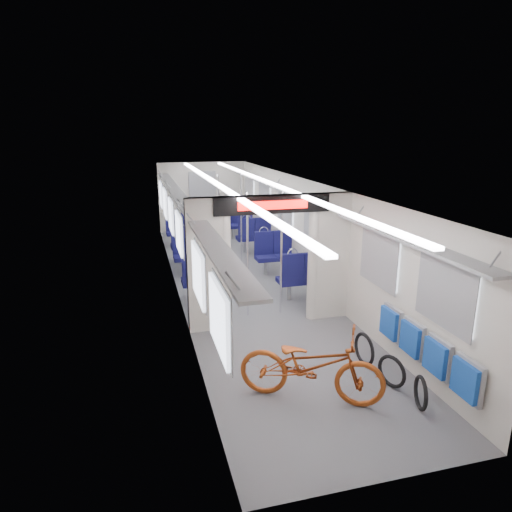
{
  "coord_description": "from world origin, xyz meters",
  "views": [
    {
      "loc": [
        -2.2,
        -9.28,
        3.37
      ],
      "look_at": [
        -0.08,
        -1.34,
        1.07
      ],
      "focal_mm": 32.0,
      "sensor_mm": 36.0,
      "label": 1
    }
  ],
  "objects_px": {
    "seat_bay_near_right": "(287,261)",
    "seat_bay_far_left": "(185,234)",
    "bike_hoop_a": "(421,395)",
    "stanchion_near_right": "(281,254)",
    "bike_hoop_c": "(364,351)",
    "stanchion_far_left": "(219,222)",
    "stanchion_near_left": "(248,256)",
    "bicycle": "(311,365)",
    "stanchion_far_right": "(241,218)",
    "bike_hoop_b": "(392,373)",
    "seat_bay_far_right": "(246,227)",
    "flip_bench": "(424,348)",
    "seat_bay_near_left": "(199,260)"
  },
  "relations": [
    {
      "from": "bike_hoop_c",
      "to": "seat_bay_far_right",
      "type": "bearing_deg",
      "value": 89.71
    },
    {
      "from": "flip_bench",
      "to": "bike_hoop_a",
      "type": "relative_size",
      "value": 4.74
    },
    {
      "from": "bicycle",
      "to": "bike_hoop_a",
      "type": "distance_m",
      "value": 1.39
    },
    {
      "from": "bicycle",
      "to": "stanchion_far_right",
      "type": "bearing_deg",
      "value": 23.26
    },
    {
      "from": "seat_bay_near_right",
      "to": "stanchion_far_right",
      "type": "distance_m",
      "value": 2.28
    },
    {
      "from": "bicycle",
      "to": "stanchion_far_left",
      "type": "bearing_deg",
      "value": 29.03
    },
    {
      "from": "bicycle",
      "to": "stanchion_far_left",
      "type": "distance_m",
      "value": 6.13
    },
    {
      "from": "seat_bay_near_right",
      "to": "stanchion_near_right",
      "type": "height_order",
      "value": "stanchion_near_right"
    },
    {
      "from": "bike_hoop_b",
      "to": "stanchion_far_right",
      "type": "bearing_deg",
      "value": 95.0
    },
    {
      "from": "seat_bay_near_left",
      "to": "stanchion_near_right",
      "type": "relative_size",
      "value": 0.99
    },
    {
      "from": "bike_hoop_b",
      "to": "seat_bay_far_left",
      "type": "bearing_deg",
      "value": 103.96
    },
    {
      "from": "flip_bench",
      "to": "seat_bay_far_left",
      "type": "height_order",
      "value": "seat_bay_far_left"
    },
    {
      "from": "bike_hoop_a",
      "to": "seat_bay_near_right",
      "type": "relative_size",
      "value": 0.2
    },
    {
      "from": "bike_hoop_c",
      "to": "stanchion_far_left",
      "type": "xyz_separation_m",
      "value": [
        -1.14,
        5.47,
        0.93
      ]
    },
    {
      "from": "bicycle",
      "to": "seat_bay_far_right",
      "type": "bearing_deg",
      "value": 20.65
    },
    {
      "from": "bike_hoop_a",
      "to": "stanchion_near_right",
      "type": "bearing_deg",
      "value": 102.21
    },
    {
      "from": "stanchion_far_left",
      "to": "bike_hoop_a",
      "type": "bearing_deg",
      "value": -79.0
    },
    {
      "from": "stanchion_near_right",
      "to": "stanchion_near_left",
      "type": "bearing_deg",
      "value": 175.41
    },
    {
      "from": "seat_bay_near_right",
      "to": "bike_hoop_c",
      "type": "bearing_deg",
      "value": -90.59
    },
    {
      "from": "bike_hoop_b",
      "to": "seat_bay_far_right",
      "type": "distance_m",
      "value": 8.13
    },
    {
      "from": "stanchion_near_left",
      "to": "stanchion_near_right",
      "type": "height_order",
      "value": "same"
    },
    {
      "from": "seat_bay_far_left",
      "to": "seat_bay_far_right",
      "type": "relative_size",
      "value": 0.94
    },
    {
      "from": "stanchion_far_left",
      "to": "stanchion_far_right",
      "type": "relative_size",
      "value": 1.0
    },
    {
      "from": "seat_bay_near_left",
      "to": "seat_bay_far_left",
      "type": "xyz_separation_m",
      "value": [
        -0.0,
        2.84,
        -0.04
      ]
    },
    {
      "from": "bicycle",
      "to": "stanchion_near_left",
      "type": "bearing_deg",
      "value": 30.81
    },
    {
      "from": "seat_bay_far_left",
      "to": "stanchion_far_right",
      "type": "xyz_separation_m",
      "value": [
        1.34,
        -1.21,
        0.62
      ]
    },
    {
      "from": "stanchion_near_right",
      "to": "seat_bay_far_left",
      "type": "bearing_deg",
      "value": 104.56
    },
    {
      "from": "seat_bay_far_left",
      "to": "stanchion_far_right",
      "type": "relative_size",
      "value": 0.87
    },
    {
      "from": "bike_hoop_a",
      "to": "seat_bay_near_left",
      "type": "distance_m",
      "value": 5.72
    },
    {
      "from": "seat_bay_near_left",
      "to": "seat_bay_far_right",
      "type": "distance_m",
      "value": 3.8
    },
    {
      "from": "flip_bench",
      "to": "stanchion_far_right",
      "type": "distance_m",
      "value": 6.65
    },
    {
      "from": "stanchion_near_right",
      "to": "seat_bay_near_right",
      "type": "bearing_deg",
      "value": 67.36
    },
    {
      "from": "bike_hoop_b",
      "to": "stanchion_near_right",
      "type": "height_order",
      "value": "stanchion_near_right"
    },
    {
      "from": "bicycle",
      "to": "bike_hoop_a",
      "type": "height_order",
      "value": "bicycle"
    },
    {
      "from": "bike_hoop_c",
      "to": "stanchion_far_left",
      "type": "distance_m",
      "value": 5.66
    },
    {
      "from": "stanchion_near_left",
      "to": "stanchion_near_right",
      "type": "distance_m",
      "value": 0.63
    },
    {
      "from": "stanchion_near_left",
      "to": "seat_bay_near_left",
      "type": "bearing_deg",
      "value": 108.08
    },
    {
      "from": "stanchion_far_left",
      "to": "stanchion_far_right",
      "type": "height_order",
      "value": "same"
    },
    {
      "from": "bike_hoop_b",
      "to": "seat_bay_near_right",
      "type": "xyz_separation_m",
      "value": [
        -0.03,
        4.32,
        0.35
      ]
    },
    {
      "from": "stanchion_near_right",
      "to": "stanchion_far_left",
      "type": "height_order",
      "value": "same"
    },
    {
      "from": "stanchion_near_left",
      "to": "seat_bay_near_right",
      "type": "bearing_deg",
      "value": 49.07
    },
    {
      "from": "bike_hoop_a",
      "to": "seat_bay_near_right",
      "type": "height_order",
      "value": "seat_bay_near_right"
    },
    {
      "from": "seat_bay_near_right",
      "to": "stanchion_far_right",
      "type": "bearing_deg",
      "value": 103.97
    },
    {
      "from": "seat_bay_near_left",
      "to": "seat_bay_far_left",
      "type": "bearing_deg",
      "value": 90.0
    },
    {
      "from": "seat_bay_near_right",
      "to": "seat_bay_far_left",
      "type": "bearing_deg",
      "value": 119.24
    },
    {
      "from": "seat_bay_far_right",
      "to": "stanchion_far_right",
      "type": "relative_size",
      "value": 0.92
    },
    {
      "from": "stanchion_far_left",
      "to": "bike_hoop_b",
      "type": "bearing_deg",
      "value": -78.77
    },
    {
      "from": "seat_bay_far_left",
      "to": "stanchion_near_left",
      "type": "relative_size",
      "value": 0.87
    },
    {
      "from": "flip_bench",
      "to": "seat_bay_near_right",
      "type": "bearing_deg",
      "value": 95.41
    },
    {
      "from": "stanchion_near_right",
      "to": "bike_hoop_c",
      "type": "bearing_deg",
      "value": -75.23
    }
  ]
}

